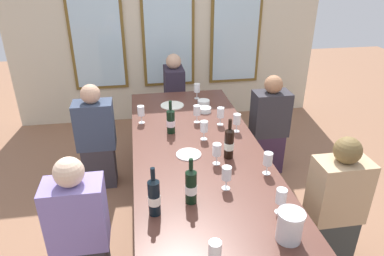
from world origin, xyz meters
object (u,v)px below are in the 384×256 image
at_px(metal_pitcher, 290,226).
at_px(wine_glass_4, 221,113).
at_px(wine_bottle_0, 229,143).
at_px(wine_glass_9, 281,197).
at_px(white_plate_0, 189,154).
at_px(seated_person_4, 174,98).
at_px(wine_glass_2, 204,127).
at_px(wine_glass_3, 268,159).
at_px(wine_glass_10, 197,111).
at_px(dining_table, 197,153).
at_px(seated_person_1, 269,127).
at_px(wine_bottle_3, 154,196).
at_px(tasting_bowl_1, 204,102).
at_px(wine_glass_0, 141,111).
at_px(wine_glass_1, 215,250).
at_px(wine_glass_5, 217,151).
at_px(wine_glass_6, 197,89).
at_px(white_plate_1, 172,105).
at_px(wine_bottle_2, 171,121).
at_px(seated_person_0, 97,140).
at_px(wine_glass_7, 227,174).
at_px(wine_glass_8, 237,119).
at_px(tasting_bowl_0, 205,110).
at_px(seated_person_2, 80,234).
at_px(seated_person_3, 335,208).
at_px(wine_bottle_1, 191,186).

xyz_separation_m(metal_pitcher, wine_glass_4, (-0.03, 1.54, 0.02)).
xyz_separation_m(wine_bottle_0, wine_glass_9, (0.15, -0.71, -0.01)).
bearing_deg(wine_glass_9, white_plate_0, 119.91).
bearing_deg(seated_person_4, wine_glass_2, -86.95).
bearing_deg(wine_glass_3, wine_glass_10, 110.32).
height_order(dining_table, seated_person_1, seated_person_1).
bearing_deg(wine_bottle_0, wine_bottle_3, -136.61).
distance_m(tasting_bowl_1, wine_glass_0, 0.78).
bearing_deg(seated_person_1, wine_glass_1, -118.09).
relative_size(wine_glass_5, wine_glass_6, 1.00).
height_order(white_plate_1, wine_bottle_2, wine_bottle_2).
height_order(wine_glass_0, wine_glass_10, same).
bearing_deg(wine_glass_10, wine_glass_3, -69.68).
bearing_deg(metal_pitcher, wine_glass_3, 80.34).
xyz_separation_m(white_plate_1, wine_glass_6, (0.30, 0.17, 0.11)).
bearing_deg(seated_person_0, metal_pitcher, -55.94).
xyz_separation_m(dining_table, wine_glass_3, (0.44, -0.47, 0.18)).
bearing_deg(white_plate_0, wine_glass_7, -69.32).
distance_m(wine_bottle_3, wine_glass_10, 1.38).
bearing_deg(wine_glass_8, dining_table, -149.88).
distance_m(tasting_bowl_0, wine_glass_8, 0.54).
height_order(tasting_bowl_0, seated_person_2, seated_person_2).
relative_size(white_plate_0, seated_person_3, 0.18).
height_order(white_plate_0, wine_glass_8, wine_glass_8).
distance_m(white_plate_0, seated_person_2, 1.01).
bearing_deg(wine_glass_6, wine_glass_1, -97.75).
relative_size(dining_table, wine_glass_4, 15.67).
relative_size(seated_person_2, seated_person_4, 1.00).
distance_m(wine_bottle_2, wine_glass_1, 1.58).
distance_m(wine_glass_1, seated_person_4, 3.01).
xyz_separation_m(white_plate_1, seated_person_2, (-0.80, -1.60, -0.22)).
bearing_deg(wine_glass_4, wine_glass_3, -80.54).
height_order(white_plate_1, seated_person_3, seated_person_3).
bearing_deg(dining_table, white_plate_1, 96.57).
relative_size(wine_bottle_0, seated_person_3, 0.30).
relative_size(wine_bottle_0, wine_glass_8, 1.92).
bearing_deg(seated_person_0, wine_bottle_1, -62.16).
distance_m(metal_pitcher, wine_glass_10, 1.65).
height_order(seated_person_0, seated_person_3, same).
distance_m(white_plate_1, seated_person_2, 1.81).
xyz_separation_m(wine_bottle_1, seated_person_3, (1.08, 0.03, -0.34)).
height_order(wine_glass_0, seated_person_1, seated_person_1).
distance_m(white_plate_0, wine_glass_2, 0.32).
relative_size(wine_glass_4, wine_glass_9, 1.00).
bearing_deg(wine_bottle_3, dining_table, 62.81).
relative_size(tasting_bowl_1, wine_glass_5, 0.76).
height_order(wine_glass_1, wine_glass_8, same).
height_order(wine_glass_2, wine_glass_10, same).
xyz_separation_m(dining_table, wine_glass_1, (-0.13, -1.27, 0.18)).
height_order(white_plate_0, seated_person_3, seated_person_3).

